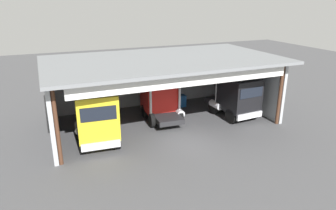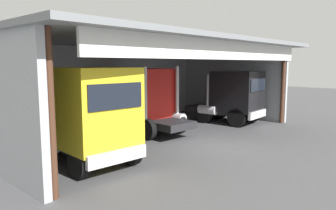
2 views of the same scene
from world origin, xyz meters
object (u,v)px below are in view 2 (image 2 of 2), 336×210
at_px(truck_black_center_left_bay, 233,95).
at_px(oil_drum, 60,126).
at_px(truck_red_center_right_bay, 147,99).
at_px(tool_cart, 154,114).
at_px(truck_yellow_left_bay, 93,117).

bearing_deg(truck_black_center_left_bay, oil_drum, -32.34).
height_order(truck_black_center_left_bay, oil_drum, truck_black_center_left_bay).
relative_size(truck_red_center_right_bay, oil_drum, 4.96).
bearing_deg(tool_cart, truck_red_center_right_bay, -142.51).
relative_size(truck_red_center_right_bay, tool_cart, 4.55).
bearing_deg(oil_drum, truck_red_center_right_bay, -39.53).
height_order(truck_yellow_left_bay, tool_cart, truck_yellow_left_bay).
bearing_deg(truck_yellow_left_bay, truck_red_center_right_bay, -148.42).
height_order(truck_yellow_left_bay, oil_drum, truck_yellow_left_bay).
xyz_separation_m(truck_red_center_right_bay, oil_drum, (-3.51, 2.90, -1.38)).
height_order(oil_drum, tool_cart, tool_cart).
height_order(truck_yellow_left_bay, truck_red_center_right_bay, truck_yellow_left_bay).
bearing_deg(tool_cart, truck_yellow_left_bay, -149.05).
height_order(truck_red_center_right_bay, tool_cart, truck_red_center_right_bay).
distance_m(truck_yellow_left_bay, truck_black_center_left_bay, 10.82).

